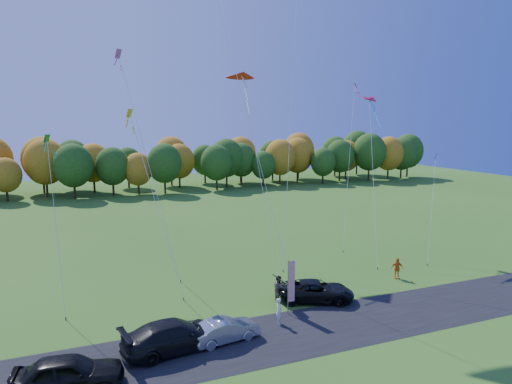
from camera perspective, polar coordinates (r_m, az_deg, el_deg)
name	(u,v)px	position (r m, az deg, el deg)	size (l,w,h in m)	color
ground	(289,304)	(32.49, 4.09, -13.84)	(160.00, 160.00, 0.00)	#315E19
asphalt_strip	(317,329)	(29.26, 7.68, -16.56)	(90.00, 6.00, 0.01)	black
tree_line	(154,192)	(83.88, -12.66, 0.06)	(116.00, 12.00, 10.00)	#1E4711
black_suv	(316,291)	(33.03, 7.56, -12.15)	(2.41, 5.22, 1.45)	black
silver_sedan	(225,330)	(27.40, -3.84, -16.82)	(1.41, 4.03, 1.33)	#AAABAF
dark_truck_a	(175,335)	(26.69, -10.12, -17.24)	(2.38, 5.85, 1.70)	black
dark_truck_b	(69,373)	(24.58, -22.39, -20.20)	(2.02, 5.02, 1.71)	black
person_tailgate_a	(279,311)	(29.33, 2.88, -14.65)	(0.61, 0.40, 1.67)	silver
person_tailgate_b	(279,288)	(32.78, 2.85, -11.92)	(0.88, 0.68, 1.80)	gray
person_east	(397,268)	(38.75, 17.21, -9.10)	(0.99, 0.41, 1.68)	orange
feather_flag	(291,281)	(30.28, 4.35, -11.03)	(0.49, 0.10, 3.68)	#999999
kite_delta_blue	(243,100)	(38.41, -1.59, 11.37)	(5.18, 12.05, 29.33)	#4C3F33
kite_parafoil_orange	(292,97)	(43.24, 4.49, 11.71)	(8.31, 11.39, 29.75)	#4C3F33
kite_delta_red	(257,156)	(39.79, 0.12, 4.47)	(2.88, 11.62, 18.41)	#4C3F33
kite_parafoil_rainbow	(373,176)	(43.70, 14.44, 1.99)	(5.77, 8.59, 15.26)	#4C3F33
kite_diamond_yellow	(156,203)	(33.69, -12.44, -1.33)	(3.19, 5.45, 13.74)	#4C3F33
kite_diamond_green	(56,222)	(32.60, -23.77, -3.42)	(1.03, 4.32, 11.92)	#4C3F33
kite_diamond_white	(349,162)	(47.39, 11.58, 3.73)	(5.33, 6.58, 17.33)	#4C3F33
kite_diamond_pink	(149,164)	(37.61, -13.27, 3.40)	(4.03, 6.62, 18.73)	#4C3F33
kite_diamond_blue_low	(432,208)	(44.48, 21.12, -1.85)	(4.19, 4.15, 9.93)	#4C3F33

